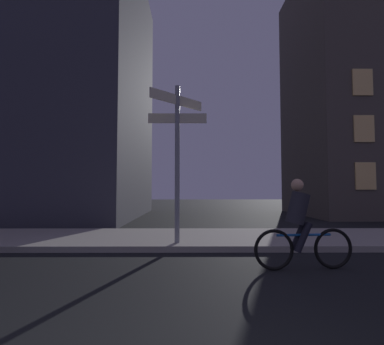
{
  "coord_description": "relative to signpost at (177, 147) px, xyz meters",
  "views": [
    {
      "loc": [
        0.2,
        -1.34,
        1.43
      ],
      "look_at": [
        0.24,
        6.39,
        1.85
      ],
      "focal_mm": 28.15,
      "sensor_mm": 36.0,
      "label": 1
    }
  ],
  "objects": [
    {
      "name": "signpost",
      "position": [
        0.0,
        0.0,
        0.0
      ],
      "size": [
        1.44,
        1.23,
        3.84
      ],
      "color": "gray",
      "rests_on": "sidewalk_kerb"
    },
    {
      "name": "sidewalk_kerb",
      "position": [
        0.12,
        1.06,
        -2.38
      ],
      "size": [
        40.0,
        3.1,
        0.14
      ],
      "primitive_type": "cube",
      "color": "gray",
      "rests_on": "ground_plane"
    },
    {
      "name": "cyclist",
      "position": [
        2.29,
        -1.92,
        -1.71
      ],
      "size": [
        1.82,
        0.36,
        1.61
      ],
      "color": "black",
      "rests_on": "ground_plane"
    },
    {
      "name": "building_left_block",
      "position": [
        -9.16,
        8.2,
        4.12
      ],
      "size": [
        13.71,
        9.71,
        13.14
      ],
      "color": "#383842",
      "rests_on": "ground_plane"
    }
  ]
}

